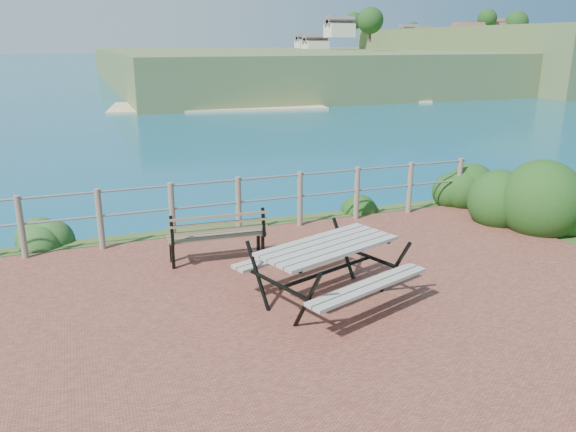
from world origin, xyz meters
The scene contains 10 objects.
ground centered at (0.00, 0.00, 0.00)m, with size 10.00×7.00×0.12m, color brown.
ocean centered at (0.00, 200.00, 0.00)m, with size 1200.00×1200.00×0.00m, color #14747C.
safety_railing centered at (0.00, 3.35, 0.57)m, with size 9.40×0.10×1.00m.
distant_bay centered at (173.07, 202.61, -1.52)m, with size 290.00×232.36×24.00m.
picnic_table centered at (0.33, 0.33, 0.50)m, with size 1.98×1.52×0.77m.
park_bench centered at (-0.67, 2.20, 0.55)m, with size 1.50×0.45×0.83m.
shrub_right_front centered at (4.95, 1.82, 0.00)m, with size 1.53×1.53×2.17m, color #173B12.
shrub_right_edge centered at (4.74, 3.30, 0.00)m, with size 1.00×1.00×1.43m, color #173B12.
shrub_lip_west centered at (-3.10, 4.15, 0.00)m, with size 0.86×0.86×0.63m, color #1C4B1D.
shrub_lip_east centered at (2.61, 4.01, 0.00)m, with size 0.72×0.72×0.44m, color #173B12.
Camera 1 is at (-2.49, -5.71, 3.24)m, focal length 35.00 mm.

